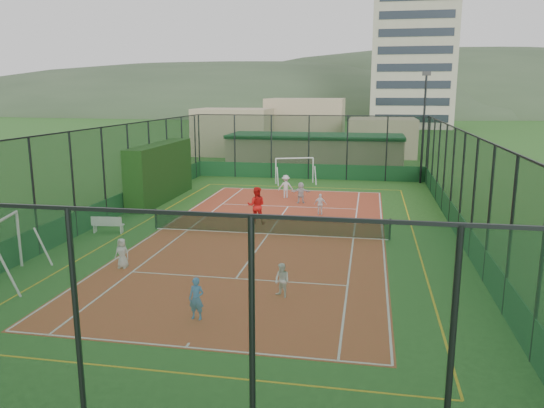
{
  "coord_description": "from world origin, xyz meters",
  "views": [
    {
      "loc": [
        4.7,
        -24.51,
        6.82
      ],
      "look_at": [
        -0.08,
        1.45,
        1.2
      ],
      "focal_mm": 35.0,
      "sensor_mm": 36.0,
      "label": 1
    }
  ],
  "objects_px": {
    "futsal_goal_far": "(294,171)",
    "child_near_mid": "(196,299)",
    "child_near_right": "(282,280)",
    "child_far_back": "(301,193)",
    "floodlight_ne": "(423,128)",
    "child_far_left": "(286,186)",
    "white_bench": "(108,224)",
    "child_near_left": "(122,253)",
    "child_far_right": "(320,204)",
    "apartment_tower": "(413,47)",
    "coach": "(256,205)",
    "futsal_goal_near": "(2,252)",
    "clubhouse": "(315,152)"
  },
  "relations": [
    {
      "from": "futsal_goal_far",
      "to": "child_near_mid",
      "type": "distance_m",
      "value": 24.79
    },
    {
      "from": "child_near_mid",
      "to": "child_near_right",
      "type": "distance_m",
      "value": 3.18
    },
    {
      "from": "futsal_goal_far",
      "to": "child_far_back",
      "type": "xyz_separation_m",
      "value": [
        1.41,
        -7.14,
        -0.28
      ]
    },
    {
      "from": "floodlight_ne",
      "to": "child_far_left",
      "type": "height_order",
      "value": "floodlight_ne"
    },
    {
      "from": "futsal_goal_far",
      "to": "child_far_back",
      "type": "distance_m",
      "value": 7.29
    },
    {
      "from": "white_bench",
      "to": "child_far_left",
      "type": "distance_m",
      "value": 12.5
    },
    {
      "from": "futsal_goal_far",
      "to": "child_near_left",
      "type": "xyz_separation_m",
      "value": [
        -3.9,
        -20.71,
        -0.35
      ]
    },
    {
      "from": "child_near_mid",
      "to": "futsal_goal_far",
      "type": "bearing_deg",
      "value": 95.2
    },
    {
      "from": "futsal_goal_far",
      "to": "child_near_left",
      "type": "relative_size",
      "value": 2.49
    },
    {
      "from": "child_far_right",
      "to": "child_far_back",
      "type": "relative_size",
      "value": 0.89
    },
    {
      "from": "white_bench",
      "to": "child_near_right",
      "type": "height_order",
      "value": "child_near_right"
    },
    {
      "from": "apartment_tower",
      "to": "child_far_right",
      "type": "distance_m",
      "value": 79.26
    },
    {
      "from": "coach",
      "to": "white_bench",
      "type": "bearing_deg",
      "value": 16.38
    },
    {
      "from": "futsal_goal_near",
      "to": "child_far_left",
      "type": "distance_m",
      "value": 18.85
    },
    {
      "from": "child_near_mid",
      "to": "child_far_back",
      "type": "relative_size",
      "value": 0.99
    },
    {
      "from": "futsal_goal_near",
      "to": "coach",
      "type": "distance_m",
      "value": 12.44
    },
    {
      "from": "child_far_right",
      "to": "coach",
      "type": "height_order",
      "value": "coach"
    },
    {
      "from": "clubhouse",
      "to": "child_far_back",
      "type": "distance_m",
      "value": 14.46
    },
    {
      "from": "white_bench",
      "to": "futsal_goal_far",
      "type": "xyz_separation_m",
      "value": [
        7.0,
        15.86,
        0.52
      ]
    },
    {
      "from": "child_near_left",
      "to": "coach",
      "type": "height_order",
      "value": "coach"
    },
    {
      "from": "floodlight_ne",
      "to": "coach",
      "type": "bearing_deg",
      "value": -123.2
    },
    {
      "from": "apartment_tower",
      "to": "clubhouse",
      "type": "bearing_deg",
      "value": -101.31
    },
    {
      "from": "child_far_right",
      "to": "child_far_left",
      "type": "bearing_deg",
      "value": -60.62
    },
    {
      "from": "child_far_left",
      "to": "child_far_back",
      "type": "xyz_separation_m",
      "value": [
        1.18,
        -1.48,
        -0.09
      ]
    },
    {
      "from": "apartment_tower",
      "to": "coach",
      "type": "height_order",
      "value": "apartment_tower"
    },
    {
      "from": "clubhouse",
      "to": "child_near_mid",
      "type": "distance_m",
      "value": 32.08
    },
    {
      "from": "child_far_left",
      "to": "coach",
      "type": "xyz_separation_m",
      "value": [
        -0.43,
        -7.12,
        0.23
      ]
    },
    {
      "from": "child_near_mid",
      "to": "coach",
      "type": "height_order",
      "value": "coach"
    },
    {
      "from": "clubhouse",
      "to": "coach",
      "type": "distance_m",
      "value": 20.1
    },
    {
      "from": "white_bench",
      "to": "child_near_mid",
      "type": "distance_m",
      "value": 11.66
    },
    {
      "from": "child_far_back",
      "to": "coach",
      "type": "relative_size",
      "value": 0.68
    },
    {
      "from": "clubhouse",
      "to": "apartment_tower",
      "type": "distance_m",
      "value": 62.64
    },
    {
      "from": "child_near_left",
      "to": "coach",
      "type": "xyz_separation_m",
      "value": [
        3.7,
        7.92,
        0.38
      ]
    },
    {
      "from": "child_far_left",
      "to": "white_bench",
      "type": "bearing_deg",
      "value": 44.28
    },
    {
      "from": "floodlight_ne",
      "to": "child_far_right",
      "type": "bearing_deg",
      "value": -118.63
    },
    {
      "from": "coach",
      "to": "futsal_goal_near",
      "type": "bearing_deg",
      "value": 45.91
    },
    {
      "from": "coach",
      "to": "child_far_right",
      "type": "bearing_deg",
      "value": -146.3
    },
    {
      "from": "floodlight_ne",
      "to": "child_near_right",
      "type": "relative_size",
      "value": 7.08
    },
    {
      "from": "clubhouse",
      "to": "child_near_right",
      "type": "relative_size",
      "value": 13.04
    },
    {
      "from": "child_near_left",
      "to": "child_far_right",
      "type": "distance_m",
      "value": 12.66
    },
    {
      "from": "child_near_right",
      "to": "child_far_back",
      "type": "xyz_separation_m",
      "value": [
        -1.36,
        15.41,
        0.08
      ]
    },
    {
      "from": "child_near_mid",
      "to": "child_far_right",
      "type": "height_order",
      "value": "child_near_mid"
    },
    {
      "from": "futsal_goal_near",
      "to": "child_near_right",
      "type": "height_order",
      "value": "futsal_goal_near"
    },
    {
      "from": "apartment_tower",
      "to": "child_far_back",
      "type": "bearing_deg",
      "value": -98.7
    },
    {
      "from": "white_bench",
      "to": "clubhouse",
      "type": "bearing_deg",
      "value": 65.99
    },
    {
      "from": "clubhouse",
      "to": "child_far_left",
      "type": "relative_size",
      "value": 10.16
    },
    {
      "from": "floodlight_ne",
      "to": "child_far_right",
      "type": "xyz_separation_m",
      "value": [
        -6.5,
        -11.91,
        -3.52
      ]
    },
    {
      "from": "white_bench",
      "to": "coach",
      "type": "relative_size",
      "value": 0.79
    },
    {
      "from": "floodlight_ne",
      "to": "child_near_left",
      "type": "bearing_deg",
      "value": -120.48
    },
    {
      "from": "child_far_left",
      "to": "floodlight_ne",
      "type": "bearing_deg",
      "value": -150.95
    }
  ]
}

